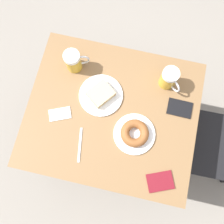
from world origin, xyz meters
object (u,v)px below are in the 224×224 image
beer_mug_center (169,79)px  fork (80,145)px  passport_near_edge (180,108)px  passport_far_edge (160,181)px  napkin_folded (60,114)px  plate_with_donut (135,133)px  beer_mug_left (74,61)px  plate_with_cake (101,95)px

beer_mug_center → fork: 0.56m
passport_near_edge → passport_far_edge: bearing=-5.1°
napkin_folded → passport_far_edge: passport_far_edge is taller
plate_with_donut → beer_mug_left: 0.49m
plate_with_cake → passport_near_edge: 0.42m
passport_near_edge → beer_mug_center: bearing=-143.5°
plate_with_donut → beer_mug_left: beer_mug_left is taller
beer_mug_left → passport_far_edge: (0.49, 0.56, -0.06)m
plate_with_cake → beer_mug_center: (-0.15, 0.32, 0.05)m
passport_near_edge → fork: bearing=-56.9°
beer_mug_left → napkin_folded: bearing=-1.9°
beer_mug_left → fork: 0.43m
napkin_folded → passport_far_edge: bearing=69.1°
plate_with_donut → beer_mug_center: beer_mug_center is taller
beer_mug_left → passport_near_edge: beer_mug_left is taller
beer_mug_center → passport_near_edge: (0.12, 0.09, -0.06)m
beer_mug_center → passport_near_edge: bearing=36.5°
beer_mug_left → fork: beer_mug_left is taller
fork → beer_mug_left: bearing=-162.1°
passport_far_edge → beer_mug_center: bearing=-173.6°
beer_mug_center → fork: size_ratio=0.74×
plate_with_donut → passport_near_edge: (-0.19, 0.20, -0.02)m
plate_with_cake → plate_with_donut: 0.27m
plate_with_cake → beer_mug_center: size_ratio=1.80×
beer_mug_left → fork: (0.41, 0.13, -0.06)m
passport_far_edge → napkin_folded: bearing=-110.9°
plate_with_donut → beer_mug_center: size_ratio=1.65×
beer_mug_center → passport_far_edge: 0.51m
plate_with_cake → passport_near_edge: bearing=93.2°
plate_with_cake → napkin_folded: plate_with_cake is taller
plate_with_cake → fork: size_ratio=1.33×
plate_with_donut → passport_far_edge: size_ratio=1.41×
plate_with_donut → fork: bearing=-66.0°
beer_mug_left → passport_near_edge: bearing=79.6°
beer_mug_left → passport_near_edge: (0.11, 0.59, -0.06)m
beer_mug_left → beer_mug_center: (-0.01, 0.50, 0.00)m
plate_with_cake → napkin_folded: (0.14, -0.18, -0.01)m
beer_mug_left → napkin_folded: beer_mug_left is taller
plate_with_donut → beer_mug_left: bearing=-127.2°
napkin_folded → passport_near_edge: (-0.17, 0.60, 0.00)m
beer_mug_left → passport_far_edge: 0.75m
plate_with_cake → passport_far_edge: plate_with_cake is taller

